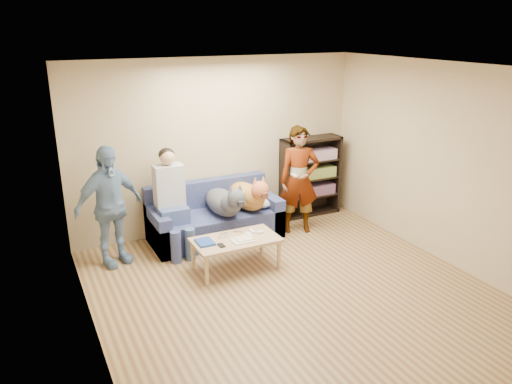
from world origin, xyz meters
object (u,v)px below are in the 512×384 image
person_standing_left (109,206)px  dog_tan (249,195)px  notebook_blue (205,242)px  camera_silver (223,235)px  coffee_table (236,242)px  bookshelf (310,175)px  sofa (214,220)px  dog_gray (225,202)px  person_standing_right (299,180)px  person_seated (172,198)px

person_standing_left → dog_tan: size_ratio=1.38×
notebook_blue → camera_silver: 0.29m
coffee_table → bookshelf: bookshelf is taller
sofa → dog_gray: (0.08, -0.25, 0.35)m
dog_gray → dog_tan: size_ratio=1.06×
dog_gray → coffee_table: bearing=-103.8°
dog_tan → dog_gray: bearing=-168.7°
person_standing_left → person_standing_right: bearing=-22.1°
notebook_blue → sofa: size_ratio=0.14×
sofa → camera_silver: bearing=-104.4°
person_standing_left → notebook_blue: size_ratio=6.18×
sofa → bookshelf: 1.86m
notebook_blue → camera_silver: size_ratio=2.36×
person_standing_right → person_seated: (-1.92, 0.20, -0.04)m
person_seated → bookshelf: 2.49m
sofa → coffee_table: size_ratio=1.73×
dog_gray → bookshelf: bearing=15.7°
person_seated → bookshelf: person_seated is taller
coffee_table → person_standing_right: bearing=28.1°
coffee_table → bookshelf: 2.33m
bookshelf → notebook_blue: bearing=-151.9°
dog_tan → coffee_table: size_ratio=1.06×
notebook_blue → camera_silver: (0.28, 0.07, 0.01)m
notebook_blue → camera_silver: bearing=14.0°
person_standing_left → camera_silver: bearing=-49.6°
notebook_blue → coffee_table: 0.41m
dog_gray → coffee_table: size_ratio=1.13×
sofa → person_standing_left: bearing=-172.7°
person_seated → dog_tan: size_ratio=1.26×
notebook_blue → sofa: 1.14m
camera_silver → dog_tan: dog_tan is taller
bookshelf → dog_tan: bearing=-162.9°
person_standing_right → sofa: 1.40m
person_standing_right → notebook_blue: 1.94m
person_standing_left → coffee_table: person_standing_left is taller
dog_gray → camera_silver: bearing=-114.9°
dog_gray → dog_tan: 0.42m
person_standing_left → dog_tan: 2.01m
person_seated → dog_tan: (1.16, -0.04, -0.13)m
dog_tan → coffee_table: (-0.61, -0.89, -0.27)m
sofa → dog_gray: bearing=-72.9°
coffee_table → dog_tan: bearing=55.4°
notebook_blue → dog_gray: bearing=51.6°
person_standing_right → coffee_table: person_standing_right is taller
notebook_blue → bookshelf: (2.32, 1.24, 0.25)m
person_standing_right → notebook_blue: person_standing_right is taller
person_seated → person_standing_right: bearing=-5.8°
notebook_blue → dog_tan: (1.01, 0.84, 0.21)m
person_standing_right → dog_tan: person_standing_right is taller
person_standing_right → sofa: person_standing_right is taller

